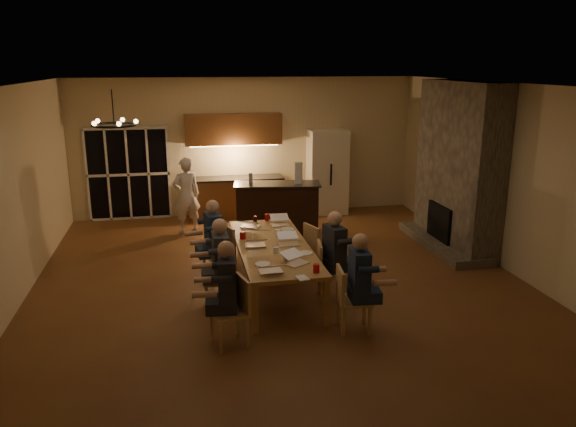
# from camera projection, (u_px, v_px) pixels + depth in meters

# --- Properties ---
(floor) EXTENTS (9.00, 9.00, 0.00)m
(floor) POSITION_uv_depth(u_px,v_px,m) (280.00, 282.00, 9.33)
(floor) COLOR brown
(floor) RESTS_ON ground
(back_wall) EXTENTS (8.00, 0.04, 3.20)m
(back_wall) POSITION_uv_depth(u_px,v_px,m) (245.00, 147.00, 13.19)
(back_wall) COLOR beige
(back_wall) RESTS_ON ground
(left_wall) EXTENTS (0.04, 9.00, 3.20)m
(left_wall) POSITION_uv_depth(u_px,v_px,m) (8.00, 199.00, 8.16)
(left_wall) COLOR beige
(left_wall) RESTS_ON ground
(right_wall) EXTENTS (0.04, 9.00, 3.20)m
(right_wall) POSITION_uv_depth(u_px,v_px,m) (509.00, 178.00, 9.66)
(right_wall) COLOR beige
(right_wall) RESTS_ON ground
(ceiling) EXTENTS (8.00, 9.00, 0.04)m
(ceiling) POSITION_uv_depth(u_px,v_px,m) (279.00, 83.00, 8.48)
(ceiling) COLOR white
(ceiling) RESTS_ON back_wall
(french_doors) EXTENTS (1.86, 0.08, 2.10)m
(french_doors) POSITION_uv_depth(u_px,v_px,m) (128.00, 174.00, 12.78)
(french_doors) COLOR black
(french_doors) RESTS_ON ground
(fireplace) EXTENTS (0.58, 2.50, 3.20)m
(fireplace) POSITION_uv_depth(u_px,v_px,m) (459.00, 166.00, 10.74)
(fireplace) COLOR #665F50
(fireplace) RESTS_ON ground
(kitchenette) EXTENTS (2.24, 0.68, 2.40)m
(kitchenette) POSITION_uv_depth(u_px,v_px,m) (235.00, 166.00, 12.94)
(kitchenette) COLOR brown
(kitchenette) RESTS_ON ground
(refrigerator) EXTENTS (0.90, 0.68, 2.00)m
(refrigerator) POSITION_uv_depth(u_px,v_px,m) (327.00, 172.00, 13.35)
(refrigerator) COLOR beige
(refrigerator) RESTS_ON ground
(dining_table) EXTENTS (1.10, 2.96, 0.75)m
(dining_table) POSITION_uv_depth(u_px,v_px,m) (273.00, 268.00, 8.91)
(dining_table) COLOR #B38647
(dining_table) RESTS_ON ground
(bar_island) EXTENTS (1.88, 0.94, 1.08)m
(bar_island) POSITION_uv_depth(u_px,v_px,m) (277.00, 208.00, 11.85)
(bar_island) COLOR black
(bar_island) RESTS_ON ground
(chair_left_near) EXTENTS (0.54, 0.54, 0.89)m
(chair_left_near) POSITION_uv_depth(u_px,v_px,m) (229.00, 312.00, 7.16)
(chair_left_near) COLOR tan
(chair_left_near) RESTS_ON ground
(chair_left_mid) EXTENTS (0.45, 0.45, 0.89)m
(chair_left_mid) POSITION_uv_depth(u_px,v_px,m) (218.00, 279.00, 8.26)
(chair_left_mid) COLOR tan
(chair_left_mid) RESTS_ON ground
(chair_left_far) EXTENTS (0.56, 0.56, 0.89)m
(chair_left_far) POSITION_uv_depth(u_px,v_px,m) (218.00, 254.00, 9.33)
(chair_left_far) COLOR tan
(chair_left_far) RESTS_ON ground
(chair_right_near) EXTENTS (0.48, 0.48, 0.89)m
(chair_right_near) POSITION_uv_depth(u_px,v_px,m) (354.00, 300.00, 7.55)
(chair_right_near) COLOR tan
(chair_right_near) RESTS_ON ground
(chair_right_mid) EXTENTS (0.50, 0.50, 0.89)m
(chair_right_mid) POSITION_uv_depth(u_px,v_px,m) (332.00, 270.00, 8.60)
(chair_right_mid) COLOR tan
(chair_right_mid) RESTS_ON ground
(chair_right_far) EXTENTS (0.56, 0.56, 0.89)m
(chair_right_far) POSITION_uv_depth(u_px,v_px,m) (321.00, 249.00, 9.59)
(chair_right_far) COLOR tan
(chair_right_far) RESTS_ON ground
(person_left_near) EXTENTS (0.65, 0.65, 1.38)m
(person_left_near) POSITION_uv_depth(u_px,v_px,m) (227.00, 292.00, 7.16)
(person_left_near) COLOR #20232A
(person_left_near) RESTS_ON ground
(person_right_near) EXTENTS (0.65, 0.65, 1.38)m
(person_right_near) POSITION_uv_depth(u_px,v_px,m) (359.00, 283.00, 7.46)
(person_right_near) COLOR #1C2847
(person_right_near) RESTS_ON ground
(person_left_mid) EXTENTS (0.61, 0.61, 1.38)m
(person_left_mid) POSITION_uv_depth(u_px,v_px,m) (221.00, 264.00, 8.15)
(person_left_mid) COLOR #363C40
(person_left_mid) RESTS_ON ground
(person_right_mid) EXTENTS (0.70, 0.70, 1.38)m
(person_right_mid) POSITION_uv_depth(u_px,v_px,m) (334.00, 255.00, 8.54)
(person_right_mid) COLOR #20232A
(person_right_mid) RESTS_ON ground
(person_left_far) EXTENTS (0.69, 0.69, 1.38)m
(person_left_far) POSITION_uv_depth(u_px,v_px,m) (214.00, 241.00, 9.22)
(person_left_far) COLOR #1C2847
(person_left_far) RESTS_ON ground
(standing_person) EXTENTS (0.67, 0.53, 1.61)m
(standing_person) POSITION_uv_depth(u_px,v_px,m) (186.00, 195.00, 11.86)
(standing_person) COLOR silver
(standing_person) RESTS_ON ground
(chandelier) EXTENTS (0.58, 0.58, 0.03)m
(chandelier) POSITION_uv_depth(u_px,v_px,m) (114.00, 125.00, 7.22)
(chandelier) COLOR black
(chandelier) RESTS_ON ceiling
(laptop_a) EXTENTS (0.33, 0.29, 0.23)m
(laptop_a) POSITION_uv_depth(u_px,v_px,m) (270.00, 264.00, 7.67)
(laptop_a) COLOR silver
(laptop_a) RESTS_ON dining_table
(laptop_b) EXTENTS (0.42, 0.41, 0.23)m
(laptop_b) POSITION_uv_depth(u_px,v_px,m) (297.00, 256.00, 7.97)
(laptop_b) COLOR silver
(laptop_b) RESTS_ON dining_table
(laptop_c) EXTENTS (0.33, 0.29, 0.23)m
(laptop_c) POSITION_uv_depth(u_px,v_px,m) (255.00, 239.00, 8.76)
(laptop_c) COLOR silver
(laptop_c) RESTS_ON dining_table
(laptop_d) EXTENTS (0.32, 0.29, 0.23)m
(laptop_d) POSITION_uv_depth(u_px,v_px,m) (289.00, 238.00, 8.81)
(laptop_d) COLOR silver
(laptop_d) RESTS_ON dining_table
(laptop_e) EXTENTS (0.41, 0.40, 0.23)m
(laptop_e) POSITION_uv_depth(u_px,v_px,m) (250.00, 221.00, 9.75)
(laptop_e) COLOR silver
(laptop_e) RESTS_ON dining_table
(laptop_f) EXTENTS (0.32, 0.28, 0.23)m
(laptop_f) POSITION_uv_depth(u_px,v_px,m) (280.00, 219.00, 9.85)
(laptop_f) COLOR silver
(laptop_f) RESTS_ON dining_table
(mug_front) EXTENTS (0.07, 0.07, 0.10)m
(mug_front) POSITION_uv_depth(u_px,v_px,m) (276.00, 250.00, 8.42)
(mug_front) COLOR white
(mug_front) RESTS_ON dining_table
(mug_mid) EXTENTS (0.09, 0.09, 0.10)m
(mug_mid) POSITION_uv_depth(u_px,v_px,m) (277.00, 233.00, 9.29)
(mug_mid) COLOR white
(mug_mid) RESTS_ON dining_table
(mug_back) EXTENTS (0.08, 0.08, 0.10)m
(mug_back) POSITION_uv_depth(u_px,v_px,m) (244.00, 230.00, 9.44)
(mug_back) COLOR white
(mug_back) RESTS_ON dining_table
(redcup_near) EXTENTS (0.09, 0.09, 0.12)m
(redcup_near) POSITION_uv_depth(u_px,v_px,m) (316.00, 268.00, 7.66)
(redcup_near) COLOR #B70C0F
(redcup_near) RESTS_ON dining_table
(redcup_mid) EXTENTS (0.10, 0.10, 0.12)m
(redcup_mid) POSITION_uv_depth(u_px,v_px,m) (243.00, 235.00, 9.12)
(redcup_mid) COLOR #B70C0F
(redcup_mid) RESTS_ON dining_table
(redcup_far) EXTENTS (0.08, 0.08, 0.12)m
(redcup_far) POSITION_uv_depth(u_px,v_px,m) (267.00, 217.00, 10.16)
(redcup_far) COLOR #B70C0F
(redcup_far) RESTS_ON dining_table
(can_silver) EXTENTS (0.07, 0.07, 0.12)m
(can_silver) POSITION_uv_depth(u_px,v_px,m) (286.00, 257.00, 8.11)
(can_silver) COLOR #B2B2B7
(can_silver) RESTS_ON dining_table
(can_cola) EXTENTS (0.07, 0.07, 0.12)m
(can_cola) POSITION_uv_depth(u_px,v_px,m) (255.00, 219.00, 10.04)
(can_cola) COLOR #3F0F0C
(can_cola) RESTS_ON dining_table
(plate_near) EXTENTS (0.22, 0.22, 0.02)m
(plate_near) POSITION_uv_depth(u_px,v_px,m) (305.00, 253.00, 8.42)
(plate_near) COLOR white
(plate_near) RESTS_ON dining_table
(plate_left) EXTENTS (0.22, 0.22, 0.02)m
(plate_left) POSITION_uv_depth(u_px,v_px,m) (263.00, 264.00, 7.96)
(plate_left) COLOR white
(plate_left) RESTS_ON dining_table
(plate_far) EXTENTS (0.23, 0.23, 0.02)m
(plate_far) POSITION_uv_depth(u_px,v_px,m) (287.00, 229.00, 9.61)
(plate_far) COLOR white
(plate_far) RESTS_ON dining_table
(notepad) EXTENTS (0.18, 0.22, 0.01)m
(notepad) POSITION_uv_depth(u_px,v_px,m) (302.00, 278.00, 7.47)
(notepad) COLOR white
(notepad) RESTS_ON dining_table
(bar_bottle) EXTENTS (0.08, 0.08, 0.24)m
(bar_bottle) POSITION_uv_depth(u_px,v_px,m) (251.00, 179.00, 11.59)
(bar_bottle) COLOR #99999E
(bar_bottle) RESTS_ON bar_island
(bar_blender) EXTENTS (0.18, 0.18, 0.45)m
(bar_blender) POSITION_uv_depth(u_px,v_px,m) (299.00, 173.00, 11.65)
(bar_blender) COLOR silver
(bar_blender) RESTS_ON bar_island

